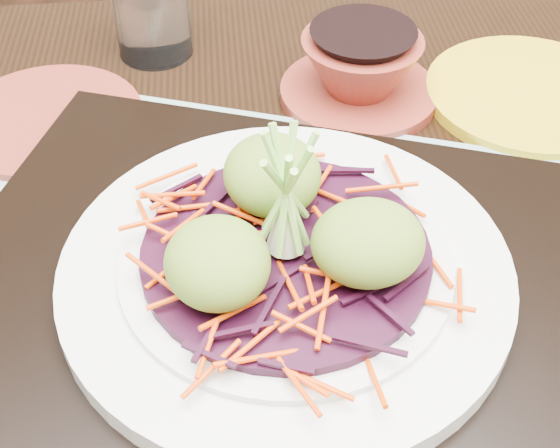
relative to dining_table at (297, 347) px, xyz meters
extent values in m
cube|color=black|center=(0.00, 0.00, 0.08)|extent=(1.25, 0.90, 0.04)
cube|color=#85AC98|center=(-0.02, -0.04, 0.10)|extent=(0.63, 0.57, 0.00)
cube|color=black|center=(-0.02, -0.04, 0.11)|extent=(0.54, 0.49, 0.02)
cylinder|color=silver|center=(-0.02, -0.04, 0.13)|extent=(0.29, 0.29, 0.02)
cylinder|color=silver|center=(-0.02, -0.04, 0.14)|extent=(0.21, 0.21, 0.01)
cylinder|color=black|center=(-0.02, -0.04, 0.15)|extent=(0.18, 0.18, 0.01)
ellipsoid|color=olive|center=(-0.06, -0.06, 0.17)|extent=(0.07, 0.07, 0.05)
ellipsoid|color=olive|center=(0.03, -0.06, 0.17)|extent=(0.07, 0.07, 0.05)
ellipsoid|color=olive|center=(-0.02, 0.01, 0.17)|extent=(0.07, 0.07, 0.05)
cylinder|color=maroon|center=(-0.18, 0.19, 0.10)|extent=(0.19, 0.19, 0.01)
cylinder|color=white|center=(-0.08, 0.30, 0.15)|extent=(0.09, 0.09, 0.10)
cylinder|color=maroon|center=(0.09, 0.19, 0.10)|extent=(0.15, 0.15, 0.01)
cylinder|color=gold|center=(0.24, 0.16, 0.10)|extent=(0.19, 0.19, 0.01)
camera|label=1|loc=(-0.08, -0.37, 0.49)|focal=50.00mm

